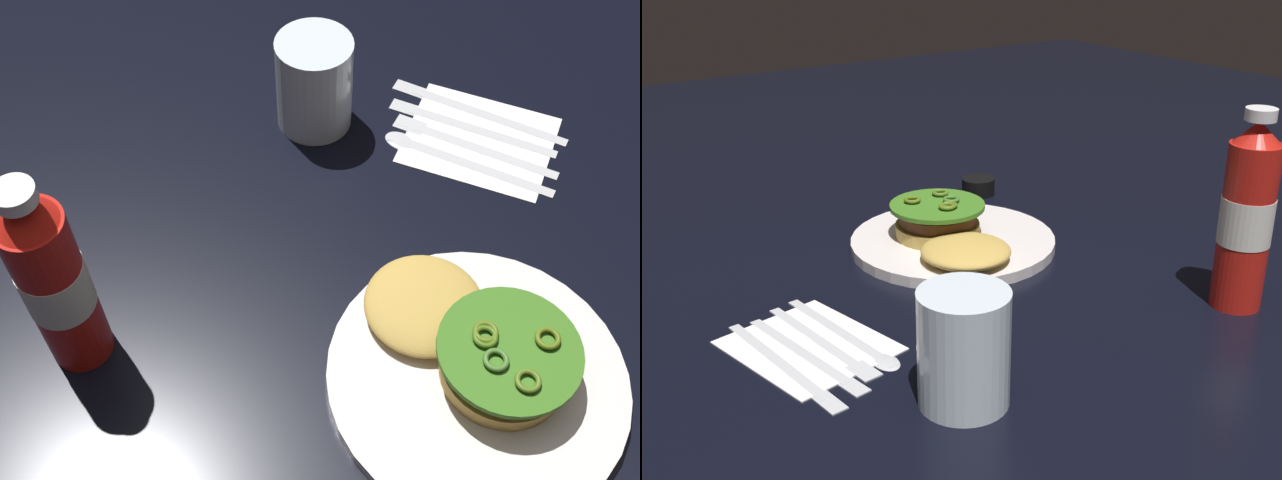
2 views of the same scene
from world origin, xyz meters
TOP-DOWN VIEW (x-y plane):
  - ground_plane at (0.00, 0.00)m, footprint 3.00×3.00m
  - dinner_plate at (-0.12, 0.07)m, footprint 0.28×0.28m
  - burger_sandwich at (-0.10, 0.05)m, footprint 0.21×0.14m
  - ketchup_bottle at (0.21, 0.25)m, footprint 0.06×0.06m
  - water_glass at (0.20, -0.13)m, footprint 0.09×0.09m
  - napkin at (0.02, -0.20)m, footprint 0.19×0.17m
  - steak_knife at (0.05, -0.24)m, footprint 0.22×0.04m
  - butter_knife at (0.05, -0.21)m, footprint 0.20×0.05m
  - fork_utensil at (0.04, -0.19)m, footprint 0.20×0.04m
  - spoon_utensil at (0.04, -0.16)m, footprint 0.20×0.04m

SIDE VIEW (x-z plane):
  - ground_plane at x=0.00m, z-range 0.00..0.00m
  - napkin at x=0.02m, z-range 0.00..0.00m
  - steak_knife at x=0.05m, z-range 0.00..0.01m
  - butter_knife at x=0.05m, z-range 0.00..0.01m
  - fork_utensil at x=0.04m, z-range 0.00..0.01m
  - spoon_utensil at x=0.04m, z-range 0.00..0.01m
  - dinner_plate at x=-0.12m, z-range 0.00..0.01m
  - burger_sandwich at x=-0.10m, z-range 0.01..0.06m
  - water_glass at x=0.20m, z-range 0.00..0.11m
  - ketchup_bottle at x=0.21m, z-range -0.01..0.23m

